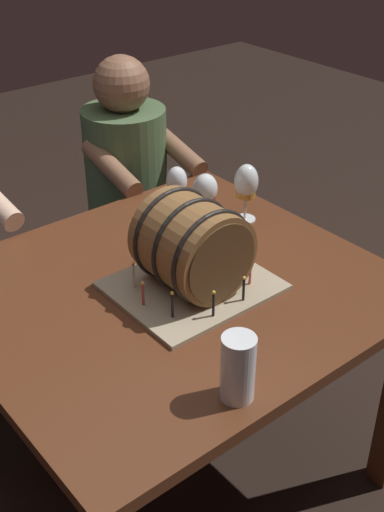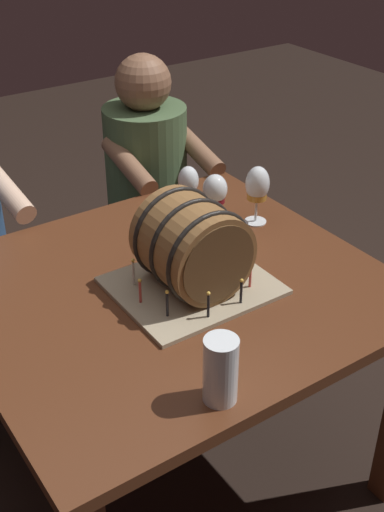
% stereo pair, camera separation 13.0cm
% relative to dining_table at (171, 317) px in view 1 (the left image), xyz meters
% --- Properties ---
extents(ground_plane, '(8.00, 8.00, 0.00)m').
position_rel_dining_table_xyz_m(ground_plane, '(0.00, 0.00, -0.62)').
color(ground_plane, black).
extents(dining_table, '(1.12, 1.02, 0.73)m').
position_rel_dining_table_xyz_m(dining_table, '(0.00, 0.00, 0.00)').
color(dining_table, '#562D19').
rests_on(dining_table, ground).
extents(barrel_cake, '(0.41, 0.35, 0.26)m').
position_rel_dining_table_xyz_m(barrel_cake, '(0.04, -0.05, 0.23)').
color(barrel_cake, tan).
rests_on(barrel_cake, dining_table).
extents(wine_glass_rose, '(0.07, 0.07, 0.17)m').
position_rel_dining_table_xyz_m(wine_glass_rose, '(0.26, 0.30, 0.23)').
color(wine_glass_rose, white).
rests_on(wine_glass_rose, dining_table).
extents(wine_glass_red, '(0.08, 0.08, 0.18)m').
position_rel_dining_table_xyz_m(wine_glass_red, '(0.28, 0.19, 0.23)').
color(wine_glass_red, white).
rests_on(wine_glass_red, dining_table).
extents(wine_glass_amber, '(0.08, 0.08, 0.19)m').
position_rel_dining_table_xyz_m(wine_glass_amber, '(0.41, 0.14, 0.24)').
color(wine_glass_amber, white).
rests_on(wine_glass_amber, dining_table).
extents(beer_pint, '(0.08, 0.08, 0.16)m').
position_rel_dining_table_xyz_m(beer_pint, '(-0.15, -0.43, 0.19)').
color(beer_pint, white).
rests_on(beer_pint, dining_table).
extents(person_seated_right, '(0.36, 0.46, 1.13)m').
position_rel_dining_table_xyz_m(person_seated_right, '(0.38, 0.77, -0.11)').
color(person_seated_right, '#2A3A24').
rests_on(person_seated_right, ground).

